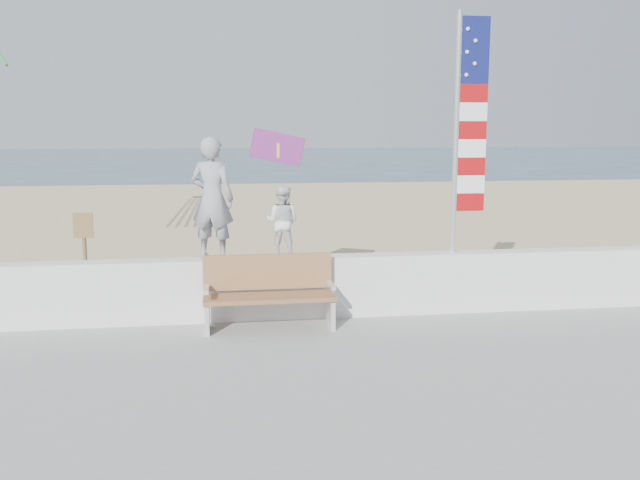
{
  "coord_description": "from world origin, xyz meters",
  "views": [
    {
      "loc": [
        -1.17,
        -7.6,
        2.88
      ],
      "look_at": [
        0.2,
        1.8,
        1.35
      ],
      "focal_mm": 38.0,
      "sensor_mm": 36.0,
      "label": 1
    }
  ],
  "objects_px": {
    "child": "(282,222)",
    "bench": "(269,291)",
    "flag": "(465,123)",
    "adult": "(212,199)"
  },
  "relations": [
    {
      "from": "child",
      "to": "bench",
      "type": "distance_m",
      "value": 1.04
    },
    {
      "from": "bench",
      "to": "flag",
      "type": "relative_size",
      "value": 0.51
    },
    {
      "from": "child",
      "to": "flag",
      "type": "bearing_deg",
      "value": -155.94
    },
    {
      "from": "flag",
      "to": "adult",
      "type": "bearing_deg",
      "value": 180.0
    },
    {
      "from": "adult",
      "to": "flag",
      "type": "height_order",
      "value": "flag"
    },
    {
      "from": "adult",
      "to": "flag",
      "type": "bearing_deg",
      "value": -157.41
    },
    {
      "from": "adult",
      "to": "flag",
      "type": "xyz_separation_m",
      "value": [
        3.67,
        -0.0,
        1.05
      ]
    },
    {
      "from": "child",
      "to": "bench",
      "type": "xyz_separation_m",
      "value": [
        -0.24,
        -0.45,
        -0.91
      ]
    },
    {
      "from": "adult",
      "to": "child",
      "type": "distance_m",
      "value": 1.05
    },
    {
      "from": "bench",
      "to": "adult",
      "type": "bearing_deg",
      "value": 148.83
    }
  ]
}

